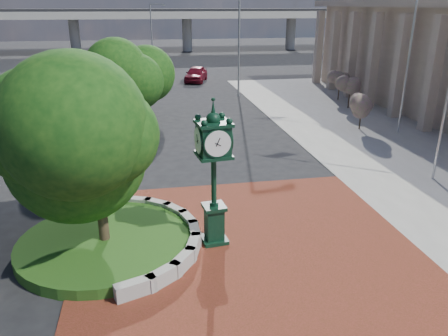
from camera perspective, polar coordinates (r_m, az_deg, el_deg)
ground at (r=16.68m, az=2.37°, el=-8.83°), size 200.00×200.00×0.00m
plaza at (r=15.83m, az=3.16°, el=-10.51°), size 12.00×12.00×0.04m
planter_wall at (r=16.24m, az=-7.10°, el=-8.77°), size 2.96×6.77×0.54m
grass_bed at (r=16.36m, az=-15.23°, el=-9.45°), size 6.10×6.10×0.40m
overpass at (r=84.24m, az=-8.65°, el=19.24°), size 90.00×12.00×7.50m
tree_planter at (r=14.96m, az=-16.48°, el=2.36°), size 5.20×5.20×6.33m
tree_street at (r=32.56m, az=-11.67°, el=11.42°), size 4.40×4.40×5.45m
post_clock at (r=15.04m, az=-1.35°, el=-0.02°), size 1.21×1.21×5.27m
parked_car at (r=50.29m, az=-3.67°, el=12.15°), size 3.44×5.40×1.71m
flagpole_b at (r=31.00m, az=23.23°, el=14.88°), size 1.82×0.21×11.64m
street_lamp_near at (r=41.57m, az=2.32°, el=17.37°), size 2.25×0.48×10.02m
street_lamp_far at (r=56.47m, az=-9.23°, el=16.94°), size 1.85×0.50×8.28m
shrub_near at (r=31.65m, az=17.53°, el=7.60°), size 1.20×1.20×2.20m
shrub_mid at (r=38.11m, az=16.12°, el=9.82°), size 1.20×1.20×2.20m
shrub_far at (r=41.35m, az=14.85°, el=10.73°), size 1.20×1.20×2.20m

